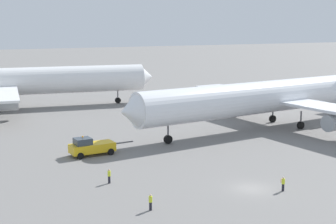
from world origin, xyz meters
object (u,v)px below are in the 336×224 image
object	(u,v)px
ground_crew_marshaller_foreground	(283,184)
ground_crew_wing_walker_right	(109,176)
airliner_being_pushed	(274,97)
airliner_at_gate_left	(12,82)
ground_crew_ramp_agent_by_cones	(151,202)
pushback_tug	(91,147)

from	to	relation	value
ground_crew_marshaller_foreground	ground_crew_wing_walker_right	bearing A→B (deg)	147.78
airliner_being_pushed	ground_crew_marshaller_foreground	size ratio (longest dim) A/B	36.51
airliner_at_gate_left	ground_crew_wing_walker_right	world-z (taller)	airliner_at_gate_left
airliner_being_pushed	ground_crew_ramp_agent_by_cones	size ratio (longest dim) A/B	35.00
ground_crew_marshaller_foreground	ground_crew_ramp_agent_by_cones	distance (m)	15.31
ground_crew_wing_walker_right	ground_crew_marshaller_foreground	distance (m)	19.44
airliner_at_gate_left	ground_crew_ramp_agent_by_cones	size ratio (longest dim) A/B	36.51
airliner_being_pushed	pushback_tug	world-z (taller)	airliner_being_pushed
ground_crew_wing_walker_right	airliner_at_gate_left	bearing A→B (deg)	93.48
airliner_at_gate_left	ground_crew_ramp_agent_by_cones	bearing A→B (deg)	-86.02
airliner_being_pushed	ground_crew_marshaller_foreground	distance (m)	33.67
pushback_tug	ground_crew_marshaller_foreground	distance (m)	27.51
airliner_at_gate_left	pushback_tug	world-z (taller)	airliner_at_gate_left
airliner_being_pushed	pushback_tug	size ratio (longest dim) A/B	6.21
ground_crew_wing_walker_right	ground_crew_ramp_agent_by_cones	size ratio (longest dim) A/B	1.00
airliner_at_gate_left	ground_crew_ramp_agent_by_cones	xyz separation A→B (m)	(4.54, -65.25, -4.81)
pushback_tug	ground_crew_ramp_agent_by_cones	size ratio (longest dim) A/B	5.64
ground_crew_wing_walker_right	airliner_being_pushed	bearing A→B (deg)	25.91
pushback_tug	ground_crew_ramp_agent_by_cones	xyz separation A→B (m)	(-0.27, -22.24, -0.33)
pushback_tug	ground_crew_wing_walker_right	world-z (taller)	pushback_tug
ground_crew_wing_walker_right	ground_crew_ramp_agent_by_cones	world-z (taller)	ground_crew_wing_walker_right
airliner_being_pushed	ground_crew_marshaller_foreground	bearing A→B (deg)	-124.42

